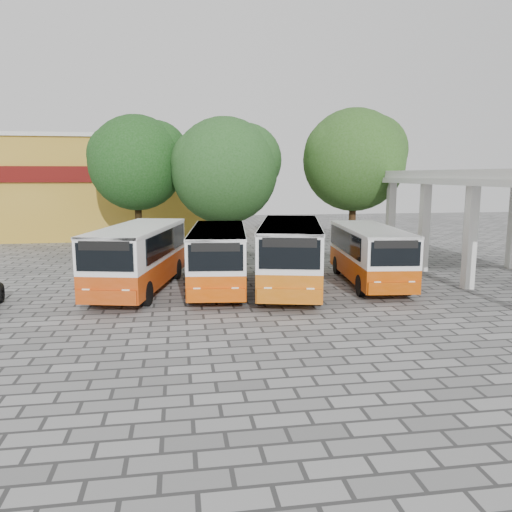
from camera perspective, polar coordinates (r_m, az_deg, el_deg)
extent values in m
plane|color=slate|center=(20.18, 6.40, -5.63)|extent=(90.00, 90.00, 0.00)
cube|color=silver|center=(32.18, 15.13, 4.20)|extent=(0.45, 0.45, 5.00)
cube|color=silver|center=(34.67, 23.18, 4.12)|extent=(0.45, 0.45, 5.00)
cube|color=silver|center=(27.68, 25.98, 8.41)|extent=(6.60, 15.60, 0.40)
cube|color=silver|center=(27.68, 25.93, 7.69)|extent=(6.80, 15.80, 0.30)
cube|color=#B48A27|center=(45.19, -16.38, 7.42)|extent=(20.00, 10.00, 8.00)
cube|color=#590C0A|center=(40.12, -17.40, 8.90)|extent=(20.00, 0.20, 1.20)
cube|color=silver|center=(45.27, -16.63, 12.68)|extent=(20.40, 10.40, 0.30)
cube|color=#B73C0A|center=(23.01, -13.19, -1.64)|extent=(4.17, 8.38, 1.06)
cube|color=white|center=(22.81, -13.31, 1.48)|extent=(4.17, 8.38, 1.48)
cube|color=white|center=(22.73, -13.37, 3.17)|extent=(4.21, 8.39, 0.12)
cube|color=black|center=(22.94, -16.36, 1.43)|extent=(1.55, 6.47, 1.06)
cube|color=black|center=(22.74, -10.23, 1.60)|extent=(1.55, 6.47, 1.06)
cube|color=black|center=(18.82, -14.23, -0.12)|extent=(2.12, 0.54, 1.06)
cube|color=black|center=(18.76, -14.28, 1.15)|extent=(1.87, 0.49, 0.34)
cylinder|color=black|center=(20.67, -16.69, -4.18)|extent=(0.28, 1.00, 1.00)
cylinder|color=black|center=(20.48, -10.65, -4.06)|extent=(0.28, 1.00, 1.00)
cylinder|color=black|center=(25.74, -15.15, -1.50)|extent=(0.28, 1.00, 1.00)
cylinder|color=black|center=(25.59, -10.31, -1.38)|extent=(0.28, 1.00, 1.00)
cube|color=#CA4501|center=(22.74, -4.28, -1.65)|extent=(3.11, 7.89, 1.01)
cube|color=white|center=(22.54, -4.32, 1.37)|extent=(3.11, 7.89, 1.41)
cube|color=white|center=(22.47, -4.34, 3.01)|extent=(3.16, 7.90, 0.12)
cube|color=black|center=(22.48, -7.30, 1.34)|extent=(0.72, 6.31, 1.01)
cube|color=black|center=(22.66, -1.36, 1.48)|extent=(0.72, 6.31, 1.01)
cube|color=black|center=(18.74, -3.37, -0.19)|extent=(2.06, 0.27, 1.01)
cube|color=black|center=(18.67, -3.38, 1.03)|extent=(1.82, 0.25, 0.33)
cylinder|color=black|center=(20.33, -6.62, -4.13)|extent=(0.27, 0.96, 0.96)
cylinder|color=black|center=(20.50, -0.80, -3.95)|extent=(0.27, 0.96, 0.96)
cylinder|color=black|center=(25.21, -7.08, -1.52)|extent=(0.27, 0.96, 0.96)
cylinder|color=black|center=(25.36, -2.39, -1.39)|extent=(0.27, 0.96, 0.96)
cube|color=#C35C0A|center=(22.67, 3.92, -1.48)|extent=(4.37, 8.74, 1.10)
cube|color=white|center=(22.46, 3.95, 1.83)|extent=(4.37, 8.74, 1.54)
cube|color=white|center=(22.38, 3.98, 3.63)|extent=(4.42, 8.75, 0.13)
cube|color=black|center=(22.22, 0.74, 1.81)|extent=(1.63, 6.75, 1.10)
cube|color=black|center=(22.78, 7.09, 1.93)|extent=(1.63, 6.75, 1.10)
cube|color=black|center=(18.42, 6.85, 0.19)|extent=(2.21, 0.56, 1.10)
cube|color=black|center=(18.36, 6.88, 1.55)|extent=(1.95, 0.51, 0.36)
cylinder|color=black|center=(19.92, 2.45, -4.22)|extent=(0.29, 1.05, 1.05)
cylinder|color=black|center=(20.48, 8.69, -3.95)|extent=(0.29, 1.05, 1.05)
cylinder|color=black|center=(25.17, 0.02, -1.36)|extent=(0.29, 1.05, 1.05)
cylinder|color=black|center=(25.62, 5.03, -1.21)|extent=(0.29, 1.05, 1.05)
cube|color=#B43F00|center=(24.41, 12.78, -1.16)|extent=(3.02, 7.68, 0.98)
cube|color=white|center=(24.23, 12.88, 1.58)|extent=(3.02, 7.68, 1.38)
cube|color=white|center=(24.15, 12.93, 3.07)|extent=(3.07, 7.68, 0.11)
cube|color=black|center=(23.83, 10.32, 1.57)|extent=(0.70, 6.14, 0.98)
cube|color=black|center=(24.67, 15.35, 1.65)|extent=(0.70, 6.14, 0.98)
cube|color=black|center=(20.82, 16.69, 0.23)|extent=(2.01, 0.26, 0.98)
cube|color=black|center=(20.76, 16.74, 1.30)|extent=(1.77, 0.25, 0.32)
cylinder|color=black|center=(21.90, 12.61, -3.35)|extent=(0.26, 0.94, 0.94)
cylinder|color=black|center=(22.71, 17.37, -3.11)|extent=(0.26, 0.94, 0.94)
cylinder|color=black|center=(26.39, 8.77, -1.10)|extent=(0.26, 0.94, 0.94)
cylinder|color=black|center=(27.07, 12.85, -0.96)|extent=(0.26, 0.94, 0.94)
cylinder|color=black|center=(34.98, -13.27, 4.09)|extent=(0.47, 0.47, 4.31)
sphere|color=#144010|center=(34.86, -13.51, 10.31)|extent=(6.35, 6.35, 6.35)
sphere|color=#144010|center=(35.11, -11.40, 11.41)|extent=(4.44, 4.44, 4.44)
sphere|color=#144010|center=(34.78, -15.42, 11.02)|extent=(4.12, 4.12, 4.12)
cylinder|color=#442D11|center=(32.90, -3.55, 3.81)|extent=(0.49, 0.49, 4.09)
sphere|color=#1D4A18|center=(32.75, -3.61, 9.70)|extent=(6.86, 6.86, 6.86)
sphere|color=#1D4A18|center=(33.22, -1.27, 10.89)|extent=(4.81, 4.81, 4.81)
sphere|color=#1D4A18|center=(32.47, -5.74, 10.59)|extent=(4.46, 4.46, 4.46)
cylinder|color=#402815|center=(34.14, 10.94, 4.17)|extent=(0.47, 0.47, 4.46)
sphere|color=#254D15|center=(34.02, 11.15, 10.71)|extent=(6.71, 6.71, 6.71)
sphere|color=#254D15|center=(34.80, 13.13, 11.71)|extent=(4.69, 4.69, 4.69)
sphere|color=#254D15|center=(33.47, 9.36, 11.65)|extent=(4.36, 4.36, 4.36)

